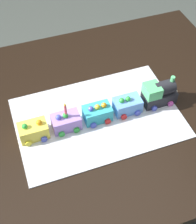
% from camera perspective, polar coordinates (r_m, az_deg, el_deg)
% --- Properties ---
extents(ground_plane, '(8.00, 8.00, 0.00)m').
position_cam_1_polar(ground_plane, '(1.84, -2.22, -15.39)').
color(ground_plane, '#474C44').
extents(dining_table, '(1.40, 1.00, 0.74)m').
position_cam_1_polar(dining_table, '(1.29, -3.05, -3.36)').
color(dining_table, black).
rests_on(dining_table, ground).
extents(cake_board, '(0.60, 0.40, 0.00)m').
position_cam_1_polar(cake_board, '(1.19, 0.00, -1.00)').
color(cake_board, silver).
rests_on(cake_board, dining_table).
extents(cake_locomotive, '(0.14, 0.08, 0.12)m').
position_cam_1_polar(cake_locomotive, '(1.23, 10.80, 3.31)').
color(cake_locomotive, '#232328').
rests_on(cake_locomotive, cake_board).
extents(cake_car_tanker_sky_blue, '(0.10, 0.08, 0.07)m').
position_cam_1_polar(cake_car_tanker_sky_blue, '(1.20, 5.19, 1.25)').
color(cake_car_tanker_sky_blue, '#669EEA').
rests_on(cake_car_tanker_sky_blue, cake_board).
extents(cake_car_hopper_turquoise, '(0.10, 0.08, 0.07)m').
position_cam_1_polar(cake_car_hopper_turquoise, '(1.17, -0.11, -0.17)').
color(cake_car_hopper_turquoise, '#38B7C6').
rests_on(cake_car_hopper_turquoise, cake_board).
extents(cake_car_caboose_lavender, '(0.10, 0.08, 0.07)m').
position_cam_1_polar(cake_car_caboose_lavender, '(1.15, -5.70, -1.70)').
color(cake_car_caboose_lavender, '#AD84E0').
rests_on(cake_car_caboose_lavender, cake_board).
extents(cake_car_gondola_lemon, '(0.10, 0.08, 0.07)m').
position_cam_1_polar(cake_car_gondola_lemon, '(1.14, -11.38, -3.22)').
color(cake_car_gondola_lemon, '#F4E04C').
rests_on(cake_car_gondola_lemon, cake_board).
extents(birthday_candle, '(0.01, 0.01, 0.05)m').
position_cam_1_polar(birthday_candle, '(1.09, -5.81, 0.63)').
color(birthday_candle, '#F24C59').
rests_on(birthday_candle, cake_car_caboose_lavender).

